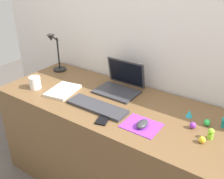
{
  "coord_description": "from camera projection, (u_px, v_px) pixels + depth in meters",
  "views": [
    {
      "loc": [
        0.82,
        -1.23,
        1.59
      ],
      "look_at": [
        -0.03,
        0.0,
        0.83
      ],
      "focal_mm": 41.17,
      "sensor_mm": 36.0,
      "label": 1
    }
  ],
  "objects": [
    {
      "name": "desk",
      "position": [
        115.0,
        147.0,
        1.87
      ],
      "size": [
        1.7,
        0.66,
        0.74
      ],
      "primitive_type": "cube",
      "color": "brown",
      "rests_on": "ground_plane"
    },
    {
      "name": "laptop",
      "position": [
        121.0,
        83.0,
        1.85
      ],
      "size": [
        0.3,
        0.26,
        0.21
      ],
      "color": "#333338",
      "rests_on": "desk"
    },
    {
      "name": "toy_figurine_yellow",
      "position": [
        202.0,
        140.0,
        1.33
      ],
      "size": [
        0.03,
        0.03,
        0.04
      ],
      "primitive_type": "ellipsoid",
      "color": "yellow",
      "rests_on": "desk"
    },
    {
      "name": "back_wall",
      "position": [
        143.0,
        79.0,
        1.97
      ],
      "size": [
        2.9,
        0.05,
        1.54
      ],
      "primitive_type": "cube",
      "color": "silver",
      "rests_on": "ground_plane"
    },
    {
      "name": "cell_phone",
      "position": [
        104.0,
        119.0,
        1.53
      ],
      "size": [
        0.1,
        0.14,
        0.01
      ],
      "primitive_type": "cube",
      "rotation": [
        0.0,
        0.0,
        0.27
      ],
      "color": "black",
      "rests_on": "desk"
    },
    {
      "name": "toy_figurine_green",
      "position": [
        207.0,
        123.0,
        1.46
      ],
      "size": [
        0.04,
        0.04,
        0.04
      ],
      "primitive_type": "ellipsoid",
      "color": "green",
      "rests_on": "desk"
    },
    {
      "name": "notebook_pad",
      "position": [
        63.0,
        91.0,
        1.84
      ],
      "size": [
        0.21,
        0.27,
        0.02
      ],
      "primitive_type": "cube",
      "rotation": [
        0.0,
        0.0,
        0.18
      ],
      "color": "silver",
      "rests_on": "desk"
    },
    {
      "name": "toy_figurine_cyan",
      "position": [
        189.0,
        114.0,
        1.55
      ],
      "size": [
        0.04,
        0.04,
        0.04
      ],
      "primitive_type": "cone",
      "color": "#28B7CC",
      "rests_on": "desk"
    },
    {
      "name": "desk_lamp",
      "position": [
        56.0,
        54.0,
        2.12
      ],
      "size": [
        0.11,
        0.15,
        0.33
      ],
      "color": "black",
      "rests_on": "desk"
    },
    {
      "name": "keyboard",
      "position": [
        97.0,
        107.0,
        1.64
      ],
      "size": [
        0.41,
        0.13,
        0.02
      ],
      "primitive_type": "cube",
      "color": "#333338",
      "rests_on": "desk"
    },
    {
      "name": "toy_figurine_lime",
      "position": [
        211.0,
        133.0,
        1.35
      ],
      "size": [
        0.03,
        0.03,
        0.06
      ],
      "color": "#8CDB33",
      "rests_on": "desk"
    },
    {
      "name": "mousepad",
      "position": [
        141.0,
        126.0,
        1.47
      ],
      "size": [
        0.21,
        0.17,
        0.0
      ],
      "primitive_type": "cube",
      "color": "purple",
      "rests_on": "desk"
    },
    {
      "name": "toy_figurine_purple",
      "position": [
        193.0,
        125.0,
        1.44
      ],
      "size": [
        0.04,
        0.04,
        0.04
      ],
      "primitive_type": "ellipsoid",
      "color": "purple",
      "rests_on": "desk"
    },
    {
      "name": "coffee_mug",
      "position": [
        35.0,
        83.0,
        1.88
      ],
      "size": [
        0.08,
        0.08,
        0.09
      ],
      "primitive_type": "cylinder",
      "color": "white",
      "rests_on": "desk"
    },
    {
      "name": "mouse",
      "position": [
        142.0,
        124.0,
        1.45
      ],
      "size": [
        0.06,
        0.1,
        0.03
      ],
      "primitive_type": "ellipsoid",
      "color": "#333338",
      "rests_on": "mousepad"
    }
  ]
}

